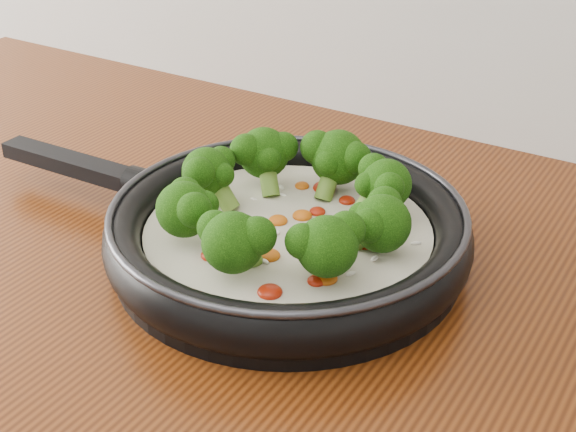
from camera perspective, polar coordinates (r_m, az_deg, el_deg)
The scene contains 1 object.
skillet at distance 0.77m, azimuth -0.15°, elevation -0.77°, with size 0.56×0.36×0.10m.
Camera 1 is at (0.38, 0.55, 1.32)m, focal length 50.01 mm.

